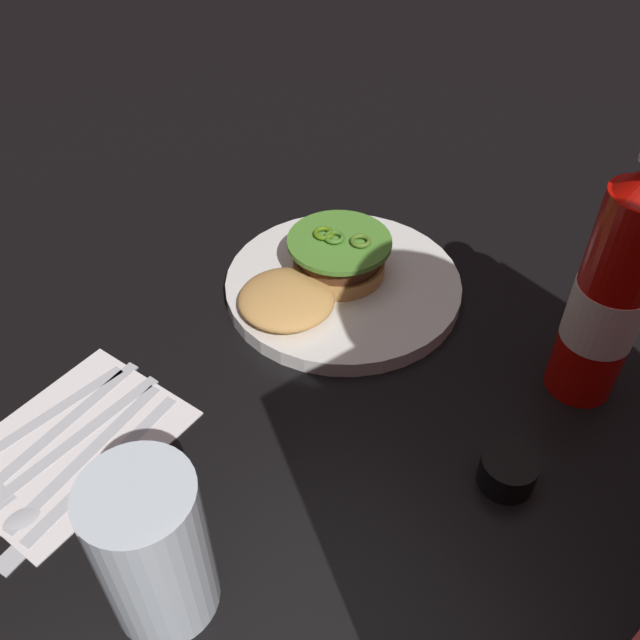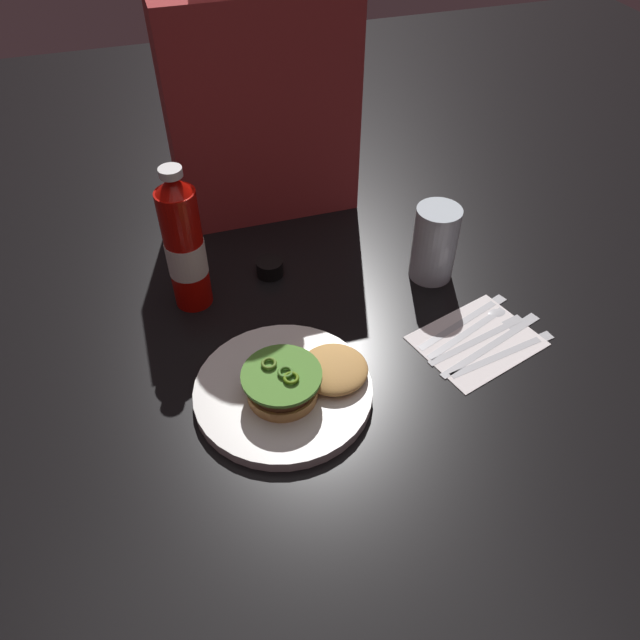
{
  "view_description": "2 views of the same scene",
  "coord_description": "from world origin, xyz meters",
  "px_view_note": "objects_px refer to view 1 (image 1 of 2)",
  "views": [
    {
      "loc": [
        0.22,
        0.42,
        0.49
      ],
      "look_at": [
        -0.06,
        0.06,
        0.07
      ],
      "focal_mm": 37.49,
      "sensor_mm": 36.0,
      "label": 1
    },
    {
      "loc": [
        -0.28,
        -0.6,
        0.71
      ],
      "look_at": [
        -0.07,
        0.07,
        0.04
      ],
      "focal_mm": 34.29,
      "sensor_mm": 36.0,
      "label": 2
    }
  ],
  "objects_px": {
    "ketchup_bottle": "(612,294)",
    "condiment_cup": "(508,471)",
    "steak_knife": "(16,434)",
    "spoon_utensil": "(63,475)",
    "butter_knife": "(32,449)",
    "burger_sandwich": "(320,271)",
    "dinner_plate": "(343,285)",
    "table_knife": "(82,485)",
    "water_glass": "(153,549)",
    "fork_utensil": "(54,453)",
    "napkin": "(73,442)"
  },
  "relations": [
    {
      "from": "condiment_cup",
      "to": "table_knife",
      "type": "height_order",
      "value": "condiment_cup"
    },
    {
      "from": "water_glass",
      "to": "condiment_cup",
      "type": "xyz_separation_m",
      "value": [
        -0.28,
        0.09,
        -0.06
      ]
    },
    {
      "from": "dinner_plate",
      "to": "condiment_cup",
      "type": "height_order",
      "value": "condiment_cup"
    },
    {
      "from": "napkin",
      "to": "condiment_cup",
      "type": "bearing_deg",
      "value": 136.33
    },
    {
      "from": "dinner_plate",
      "to": "butter_knife",
      "type": "relative_size",
      "value": 1.23
    },
    {
      "from": "napkin",
      "to": "burger_sandwich",
      "type": "bearing_deg",
      "value": -175.64
    },
    {
      "from": "butter_knife",
      "to": "table_knife",
      "type": "xyz_separation_m",
      "value": [
        -0.02,
        0.06,
        0.0
      ]
    },
    {
      "from": "dinner_plate",
      "to": "butter_knife",
      "type": "bearing_deg",
      "value": 0.53
    },
    {
      "from": "butter_knife",
      "to": "fork_utensil",
      "type": "relative_size",
      "value": 1.1
    },
    {
      "from": "butter_knife",
      "to": "burger_sandwich",
      "type": "bearing_deg",
      "value": -178.08
    },
    {
      "from": "ketchup_bottle",
      "to": "spoon_utensil",
      "type": "height_order",
      "value": "ketchup_bottle"
    },
    {
      "from": "fork_utensil",
      "to": "spoon_utensil",
      "type": "distance_m",
      "value": 0.03
    },
    {
      "from": "ketchup_bottle",
      "to": "fork_utensil",
      "type": "distance_m",
      "value": 0.51
    },
    {
      "from": "spoon_utensil",
      "to": "table_knife",
      "type": "bearing_deg",
      "value": 114.52
    },
    {
      "from": "water_glass",
      "to": "steak_knife",
      "type": "height_order",
      "value": "water_glass"
    },
    {
      "from": "butter_knife",
      "to": "spoon_utensil",
      "type": "height_order",
      "value": "same"
    },
    {
      "from": "ketchup_bottle",
      "to": "condiment_cup",
      "type": "height_order",
      "value": "ketchup_bottle"
    },
    {
      "from": "burger_sandwich",
      "to": "dinner_plate",
      "type": "bearing_deg",
      "value": 163.56
    },
    {
      "from": "burger_sandwich",
      "to": "fork_utensil",
      "type": "relative_size",
      "value": 0.98
    },
    {
      "from": "table_knife",
      "to": "water_glass",
      "type": "bearing_deg",
      "value": 95.82
    },
    {
      "from": "steak_knife",
      "to": "butter_knife",
      "type": "xyz_separation_m",
      "value": [
        -0.01,
        0.03,
        0.0
      ]
    },
    {
      "from": "napkin",
      "to": "table_knife",
      "type": "xyz_separation_m",
      "value": [
        0.01,
        0.05,
        0.0
      ]
    },
    {
      "from": "steak_knife",
      "to": "spoon_utensil",
      "type": "xyz_separation_m",
      "value": [
        -0.02,
        0.07,
        0.0
      ]
    },
    {
      "from": "water_glass",
      "to": "table_knife",
      "type": "height_order",
      "value": "water_glass"
    },
    {
      "from": "napkin",
      "to": "steak_knife",
      "type": "height_order",
      "value": "steak_knife"
    },
    {
      "from": "fork_utensil",
      "to": "table_knife",
      "type": "distance_m",
      "value": 0.05
    },
    {
      "from": "condiment_cup",
      "to": "steak_knife",
      "type": "distance_m",
      "value": 0.44
    },
    {
      "from": "condiment_cup",
      "to": "fork_utensil",
      "type": "relative_size",
      "value": 0.25
    },
    {
      "from": "napkin",
      "to": "table_knife",
      "type": "distance_m",
      "value": 0.05
    },
    {
      "from": "dinner_plate",
      "to": "table_knife",
      "type": "height_order",
      "value": "dinner_plate"
    },
    {
      "from": "burger_sandwich",
      "to": "spoon_utensil",
      "type": "relative_size",
      "value": 1.09
    },
    {
      "from": "ketchup_bottle",
      "to": "condiment_cup",
      "type": "bearing_deg",
      "value": 12.38
    },
    {
      "from": "butter_knife",
      "to": "spoon_utensil",
      "type": "xyz_separation_m",
      "value": [
        -0.01,
        0.04,
        0.0
      ]
    },
    {
      "from": "ketchup_bottle",
      "to": "steak_knife",
      "type": "relative_size",
      "value": 1.3
    },
    {
      "from": "ketchup_bottle",
      "to": "spoon_utensil",
      "type": "xyz_separation_m",
      "value": [
        0.44,
        -0.2,
        -0.11
      ]
    },
    {
      "from": "napkin",
      "to": "butter_knife",
      "type": "relative_size",
      "value": 0.87
    },
    {
      "from": "table_knife",
      "to": "ketchup_bottle",
      "type": "bearing_deg",
      "value": 157.01
    },
    {
      "from": "water_glass",
      "to": "spoon_utensil",
      "type": "bearing_deg",
      "value": -81.55
    },
    {
      "from": "napkin",
      "to": "fork_utensil",
      "type": "xyz_separation_m",
      "value": [
        0.02,
        0.0,
        0.0
      ]
    },
    {
      "from": "dinner_plate",
      "to": "ketchup_bottle",
      "type": "relative_size",
      "value": 1.03
    },
    {
      "from": "condiment_cup",
      "to": "steak_knife",
      "type": "bearing_deg",
      "value": -43.81
    },
    {
      "from": "condiment_cup",
      "to": "spoon_utensil",
      "type": "height_order",
      "value": "condiment_cup"
    },
    {
      "from": "steak_knife",
      "to": "spoon_utensil",
      "type": "distance_m",
      "value": 0.07
    },
    {
      "from": "water_glass",
      "to": "napkin",
      "type": "height_order",
      "value": "water_glass"
    },
    {
      "from": "water_glass",
      "to": "dinner_plate",
      "type": "bearing_deg",
      "value": -149.26
    },
    {
      "from": "spoon_utensil",
      "to": "dinner_plate",
      "type": "bearing_deg",
      "value": -172.35
    },
    {
      "from": "water_glass",
      "to": "butter_knife",
      "type": "relative_size",
      "value": 0.65
    },
    {
      "from": "water_glass",
      "to": "spoon_utensil",
      "type": "relative_size",
      "value": 0.79
    },
    {
      "from": "dinner_plate",
      "to": "burger_sandwich",
      "type": "xyz_separation_m",
      "value": [
        0.03,
        -0.01,
        0.03
      ]
    },
    {
      "from": "dinner_plate",
      "to": "napkin",
      "type": "relative_size",
      "value": 1.4
    }
  ]
}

